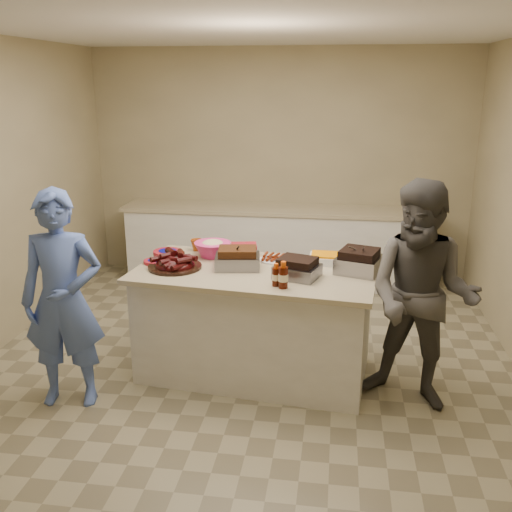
# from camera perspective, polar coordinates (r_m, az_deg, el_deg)

# --- Properties ---
(room) EXTENTS (4.50, 5.00, 2.70)m
(room) POSITION_cam_1_polar(r_m,az_deg,el_deg) (4.93, -0.93, -10.92)
(room) COLOR tan
(room) RESTS_ON ground
(back_counter) EXTENTS (3.60, 0.64, 0.90)m
(back_counter) POSITION_cam_1_polar(r_m,az_deg,el_deg) (6.79, 1.99, 1.16)
(back_counter) COLOR silver
(back_counter) RESTS_ON ground
(island) EXTENTS (1.98, 1.19, 0.89)m
(island) POSITION_cam_1_polar(r_m,az_deg,el_deg) (4.84, -0.09, -11.45)
(island) COLOR silver
(island) RESTS_ON ground
(rib_platter) EXTENTS (0.45, 0.45, 0.17)m
(rib_platter) POSITION_cam_1_polar(r_m,az_deg,el_deg) (4.58, -8.10, -1.19)
(rib_platter) COLOR #390707
(rib_platter) RESTS_ON island
(pulled_pork_tray) EXTENTS (0.38, 0.31, 0.11)m
(pulled_pork_tray) POSITION_cam_1_polar(r_m,az_deg,el_deg) (4.54, -1.85, -1.19)
(pulled_pork_tray) COLOR #47230F
(pulled_pork_tray) RESTS_ON island
(brisket_tray) EXTENTS (0.38, 0.34, 0.09)m
(brisket_tray) POSITION_cam_1_polar(r_m,az_deg,el_deg) (4.33, 4.13, -2.12)
(brisket_tray) COLOR black
(brisket_tray) RESTS_ON island
(roasting_pan) EXTENTS (0.40, 0.40, 0.13)m
(roasting_pan) POSITION_cam_1_polar(r_m,az_deg,el_deg) (4.51, 10.19, -1.60)
(roasting_pan) COLOR gray
(roasting_pan) RESTS_ON island
(coleslaw_bowl) EXTENTS (0.34, 0.34, 0.21)m
(coleslaw_bowl) POSITION_cam_1_polar(r_m,az_deg,el_deg) (4.84, -4.34, -0.05)
(coleslaw_bowl) COLOR #E22E7F
(coleslaw_bowl) RESTS_ON island
(sausage_plate) EXTENTS (0.32, 0.32, 0.05)m
(sausage_plate) POSITION_cam_1_polar(r_m,az_deg,el_deg) (4.73, 2.00, -0.44)
(sausage_plate) COLOR silver
(sausage_plate) RESTS_ON island
(mac_cheese_dish) EXTENTS (0.31, 0.23, 0.08)m
(mac_cheese_dish) POSITION_cam_1_polar(r_m,az_deg,el_deg) (4.70, 7.22, -0.67)
(mac_cheese_dish) COLOR orange
(mac_cheese_dish) RESTS_ON island
(bbq_bottle_a) EXTENTS (0.07, 0.07, 0.20)m
(bbq_bottle_a) POSITION_cam_1_polar(r_m,az_deg,el_deg) (4.11, 2.73, -3.21)
(bbq_bottle_a) COLOR #3A0D02
(bbq_bottle_a) RESTS_ON island
(bbq_bottle_b) EXTENTS (0.06, 0.06, 0.17)m
(bbq_bottle_b) POSITION_cam_1_polar(r_m,az_deg,el_deg) (4.15, 2.00, -2.99)
(bbq_bottle_b) COLOR #3A0D02
(bbq_bottle_b) RESTS_ON island
(mustard_bottle) EXTENTS (0.05, 0.05, 0.13)m
(mustard_bottle) POSITION_cam_1_polar(r_m,az_deg,el_deg) (4.73, -0.75, -0.40)
(mustard_bottle) COLOR #E0C000
(mustard_bottle) RESTS_ON island
(sauce_bowl) EXTENTS (0.13, 0.05, 0.12)m
(sauce_bowl) POSITION_cam_1_polar(r_m,az_deg,el_deg) (4.73, -0.57, -0.41)
(sauce_bowl) COLOR silver
(sauce_bowl) RESTS_ON island
(plate_stack_large) EXTENTS (0.27, 0.27, 0.03)m
(plate_stack_large) POSITION_cam_1_polar(r_m,az_deg,el_deg) (4.96, -8.84, 0.20)
(plate_stack_large) COLOR maroon
(plate_stack_large) RESTS_ON island
(plate_stack_small) EXTENTS (0.20, 0.20, 0.03)m
(plate_stack_small) POSITION_cam_1_polar(r_m,az_deg,el_deg) (4.73, -10.09, -0.70)
(plate_stack_small) COLOR maroon
(plate_stack_small) RESTS_ON island
(plastic_cup) EXTENTS (0.12, 0.11, 0.11)m
(plastic_cup) POSITION_cam_1_polar(r_m,az_deg,el_deg) (5.03, -5.92, 0.56)
(plastic_cup) COLOR #974511
(plastic_cup) RESTS_ON island
(basket_stack) EXTENTS (0.24, 0.20, 0.11)m
(basket_stack) POSITION_cam_1_polar(r_m,az_deg,el_deg) (4.84, -1.21, -0.01)
(basket_stack) COLOR maroon
(basket_stack) RESTS_ON island
(guest_blue) EXTENTS (0.84, 1.69, 0.39)m
(guest_blue) POSITION_cam_1_polar(r_m,az_deg,el_deg) (4.67, -17.78, -13.48)
(guest_blue) COLOR #506BBC
(guest_blue) RESTS_ON ground
(guest_gray) EXTENTS (1.36, 1.86, 0.64)m
(guest_gray) POSITION_cam_1_polar(r_m,az_deg,el_deg) (4.60, 15.32, -13.80)
(guest_gray) COLOR #514E49
(guest_gray) RESTS_ON ground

